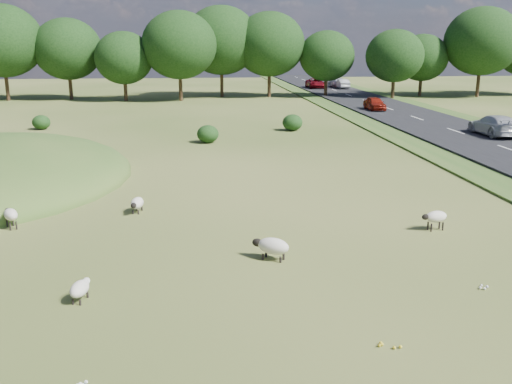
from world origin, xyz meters
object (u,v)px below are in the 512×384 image
sheep_0 (10,215)px  car_3 (342,84)px  sheep_1 (435,217)px  sheep_2 (137,203)px  car_2 (494,125)px  car_6 (375,103)px  sheep_5 (272,246)px  car_1 (316,83)px  sheep_4 (80,288)px  car_5 (337,82)px

sheep_0 → car_3: 70.10m
sheep_1 → sheep_2: size_ratio=0.95×
car_2 → car_6: 17.56m
sheep_5 → car_3: car_3 is taller
sheep_2 → car_3: size_ratio=0.28×
car_1 → sheep_5: bearing=-103.1°
car_3 → car_6: size_ratio=1.06×
sheep_5 → sheep_4: bearing=54.7°
sheep_5 → car_1: (16.11, 69.31, 0.50)m
car_5 → car_6: (-3.80, -31.21, -0.04)m
car_5 → car_6: car_5 is taller
car_6 → car_1: bearing=90.0°
sheep_0 → car_5: (29.57, 66.73, 0.41)m
car_1 → sheep_0: bearing=-111.7°
car_2 → car_5: size_ratio=1.08×
sheep_5 → sheep_2: bearing=-19.2°
car_1 → car_5: car_1 is taller
sheep_4 → car_1: 75.09m
sheep_4 → car_3: bearing=-6.3°
sheep_4 → car_6: car_6 is taller
sheep_0 → car_3: car_3 is taller
sheep_1 → car_5: size_ratio=0.23×
sheep_1 → car_3: bearing=-112.8°
car_5 → sheep_1: bearing=79.1°
car_1 → sheep_4: bearing=-106.9°
sheep_0 → sheep_1: sheep_0 is taller
sheep_1 → car_3: car_3 is taller
sheep_0 → sheep_4: (3.90, -6.92, -0.18)m
car_1 → car_2: size_ratio=0.99×
sheep_5 → car_2: car_2 is taller
sheep_2 → car_5: (24.89, 65.15, 0.55)m
sheep_0 → car_5: car_5 is taller
sheep_0 → car_5: 72.99m
sheep_1 → sheep_4: (-12.40, -4.89, -0.17)m
car_3 → sheep_1: bearing=78.6°
car_1 → car_5: bearing=25.6°
car_2 → car_3: car_2 is taller
sheep_4 → car_5: 78.00m
sheep_0 → car_1: car_1 is taller
car_6 → car_3: bearing=82.3°
sheep_0 → car_2: size_ratio=0.21×
sheep_2 → sheep_4: bearing=5.9°
sheep_4 → car_5: car_5 is taller
sheep_0 → sheep_4: sheep_0 is taller
car_2 → sheep_0: bearing=31.9°
sheep_2 → car_6: (21.09, 33.93, 0.50)m
car_6 → sheep_1: bearing=-104.1°
sheep_2 → car_1: car_1 is taller
sheep_1 → car_3: size_ratio=0.27×
car_1 → car_3: size_ratio=1.26×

